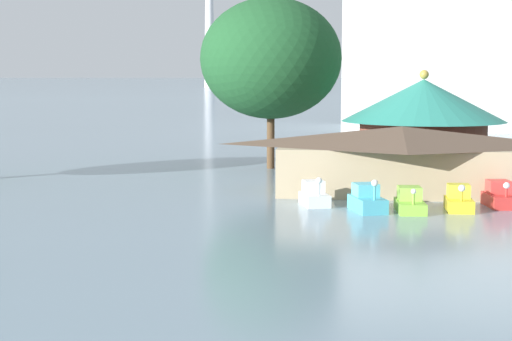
% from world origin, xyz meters
% --- Properties ---
extents(pedal_boat_white, '(1.92, 2.58, 1.72)m').
position_xyz_m(pedal_boat_white, '(4.06, 33.83, 0.56)').
color(pedal_boat_white, white).
rests_on(pedal_boat_white, ground).
extents(pedal_boat_cyan, '(2.19, 3.02, 1.87)m').
position_xyz_m(pedal_boat_cyan, '(6.97, 32.23, 0.59)').
color(pedal_boat_cyan, '#4CB7CC').
rests_on(pedal_boat_cyan, ground).
extents(pedal_boat_lime, '(1.60, 3.06, 1.42)m').
position_xyz_m(pedal_boat_lime, '(9.26, 32.40, 0.51)').
color(pedal_boat_lime, '#8CCC3F').
rests_on(pedal_boat_lime, ground).
extents(pedal_boat_yellow, '(1.39, 2.50, 1.55)m').
position_xyz_m(pedal_boat_yellow, '(11.92, 33.06, 0.56)').
color(pedal_boat_yellow, yellow).
rests_on(pedal_boat_yellow, ground).
extents(pedal_boat_red, '(1.72, 2.76, 1.52)m').
position_xyz_m(pedal_boat_red, '(14.34, 34.57, 0.57)').
color(pedal_boat_red, red).
rests_on(pedal_boat_red, ground).
extents(boathouse, '(16.29, 7.88, 4.13)m').
position_xyz_m(boathouse, '(9.20, 39.38, 2.16)').
color(boathouse, tan).
rests_on(boathouse, ground).
extents(green_roof_pavilion, '(12.28, 12.28, 7.63)m').
position_xyz_m(green_roof_pavilion, '(11.49, 50.68, 3.91)').
color(green_roof_pavilion, brown).
rests_on(green_roof_pavilion, ground).
extents(shoreline_tree_mid, '(10.87, 10.87, 13.14)m').
position_xyz_m(shoreline_tree_mid, '(-0.08, 51.13, 8.49)').
color(shoreline_tree_mid, brown).
rests_on(shoreline_tree_mid, ground).
extents(background_building_block, '(32.69, 16.85, 25.54)m').
position_xyz_m(background_building_block, '(20.99, 97.92, 12.79)').
color(background_building_block, silver).
rests_on(background_building_block, ground).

